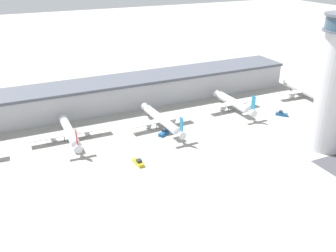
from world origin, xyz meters
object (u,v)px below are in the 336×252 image
(airplane_gate_bravo, at_px, (70,133))
(airplane_gate_charlie, at_px, (162,120))
(service_truck_catering, at_px, (164,133))
(airplane_gate_echo, at_px, (304,90))
(service_truck_baggage, at_px, (282,114))
(service_truck_fuel, at_px, (138,162))
(airplane_gate_delta, at_px, (234,103))
(control_tower, at_px, (335,82))

(airplane_gate_bravo, bearing_deg, airplane_gate_charlie, -7.00)
(airplane_gate_bravo, height_order, airplane_gate_charlie, airplane_gate_charlie)
(service_truck_catering, bearing_deg, airplane_gate_echo, 6.90)
(airplane_gate_charlie, relative_size, service_truck_baggage, 6.74)
(airplane_gate_charlie, height_order, service_truck_fuel, airplane_gate_charlie)
(airplane_gate_charlie, xyz_separation_m, service_truck_baggage, (67.95, -13.46, -3.53))
(airplane_gate_charlie, height_order, airplane_gate_delta, airplane_gate_delta)
(control_tower, distance_m, airplane_gate_bravo, 124.10)
(control_tower, xyz_separation_m, airplane_gate_bravo, (-106.43, 57.33, -28.08))
(airplane_gate_bravo, relative_size, service_truck_catering, 5.73)
(airplane_gate_delta, height_order, service_truck_baggage, airplane_gate_delta)
(service_truck_catering, bearing_deg, airplane_gate_delta, 14.23)
(airplane_gate_charlie, bearing_deg, airplane_gate_bravo, 173.00)
(airplane_gate_delta, xyz_separation_m, service_truck_baggage, (20.25, -18.10, -3.63))
(airplane_gate_bravo, xyz_separation_m, airplane_gate_echo, (146.38, -1.32, 0.52))
(service_truck_fuel, bearing_deg, airplane_gate_bravo, 121.45)
(service_truck_baggage, bearing_deg, service_truck_catering, 175.61)
(airplane_gate_delta, bearing_deg, airplane_gate_echo, -0.32)
(airplane_gate_bravo, distance_m, service_truck_catering, 45.99)
(airplane_gate_bravo, height_order, service_truck_catering, airplane_gate_bravo)
(airplane_gate_bravo, relative_size, airplane_gate_echo, 1.05)
(airplane_gate_delta, distance_m, service_truck_fuel, 80.04)
(airplane_gate_charlie, height_order, service_truck_baggage, airplane_gate_charlie)
(control_tower, xyz_separation_m, service_truck_baggage, (7.69, 38.20, -31.10))
(control_tower, relative_size, service_truck_catering, 9.87)
(control_tower, relative_size, airplane_gate_bravo, 1.72)
(airplane_gate_delta, bearing_deg, service_truck_baggage, -41.78)
(service_truck_baggage, bearing_deg, airplane_gate_charlie, 168.80)
(airplane_gate_charlie, distance_m, service_truck_fuel, 38.76)
(control_tower, distance_m, airplane_gate_delta, 63.89)
(service_truck_baggage, bearing_deg, airplane_gate_bravo, 170.49)
(airplane_gate_charlie, height_order, airplane_gate_echo, airplane_gate_echo)
(airplane_gate_echo, bearing_deg, service_truck_baggage, -151.11)
(airplane_gate_bravo, relative_size, airplane_gate_charlie, 0.90)
(airplane_gate_delta, height_order, service_truck_fuel, airplane_gate_delta)
(control_tower, height_order, service_truck_fuel, control_tower)
(service_truck_baggage, bearing_deg, control_tower, -101.38)
(airplane_gate_charlie, xyz_separation_m, service_truck_fuel, (-24.42, -29.88, -3.62))
(airplane_gate_charlie, relative_size, airplane_gate_delta, 1.17)
(control_tower, distance_m, service_truck_fuel, 92.84)
(control_tower, xyz_separation_m, service_truck_catering, (-62.63, 43.60, -31.03))
(airplane_gate_echo, xyz_separation_m, service_truck_catering, (-102.58, -12.41, -3.46))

